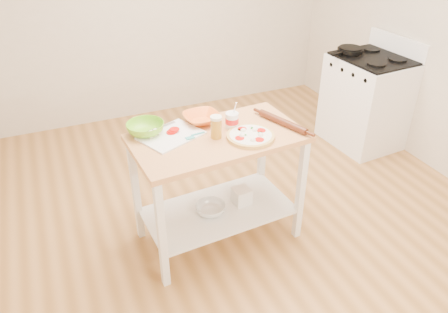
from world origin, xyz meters
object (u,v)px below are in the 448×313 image
at_px(skillet, 350,50).
at_px(spatula, 194,136).
at_px(green_bowl, 145,128).
at_px(knife, 156,130).
at_px(yogurt_tub, 232,120).
at_px(beer_pint, 216,127).
at_px(shelf_bin, 242,196).
at_px(prep_island, 218,166).
at_px(rolling_pin, 283,122).
at_px(shelf_glass_bowl, 211,209).
at_px(pizza, 251,136).
at_px(gas_stove, 366,101).
at_px(cutting_board, 170,135).
at_px(orange_bowl, 202,118).

relative_size(skillet, spatula, 2.69).
height_order(skillet, green_bowl, skillet).
height_order(knife, yogurt_tub, yogurt_tub).
xyz_separation_m(skillet, knife, (-2.22, -0.77, -0.06)).
distance_m(beer_pint, shelf_bin, 0.69).
distance_m(prep_island, spatula, 0.31).
relative_size(spatula, rolling_pin, 0.35).
xyz_separation_m(shelf_glass_bowl, shelf_bin, (0.27, 0.02, 0.03)).
xyz_separation_m(pizza, yogurt_tub, (-0.05, 0.19, 0.04)).
bearing_deg(skillet, pizza, -161.43).
distance_m(pizza, shelf_bin, 0.61).
height_order(pizza, beer_pint, beer_pint).
xyz_separation_m(yogurt_tub, rolling_pin, (0.35, -0.11, -0.03)).
xyz_separation_m(prep_island, gas_stove, (1.99, 0.80, -0.18)).
bearing_deg(prep_island, cutting_board, 157.85).
bearing_deg(rolling_pin, yogurt_tub, 162.04).
bearing_deg(shelf_glass_bowl, rolling_pin, -2.47).
xyz_separation_m(prep_island, yogurt_tub, (0.14, 0.07, 0.31)).
relative_size(spatula, yogurt_tub, 0.74).
bearing_deg(pizza, green_bowl, 151.89).
distance_m(gas_stove, shelf_glass_bowl, 2.22).
bearing_deg(orange_bowl, spatula, -123.18).
bearing_deg(prep_island, shelf_bin, 2.17).
bearing_deg(beer_pint, orange_bowl, 92.06).
distance_m(cutting_board, beer_pint, 0.32).
xyz_separation_m(orange_bowl, shelf_glass_bowl, (-0.04, -0.25, -0.64)).
bearing_deg(shelf_glass_bowl, gas_stove, 21.55).
bearing_deg(spatula, shelf_bin, -10.39).
bearing_deg(orange_bowl, beer_pint, -87.94).
bearing_deg(knife, gas_stove, -5.97).
relative_size(cutting_board, spatula, 3.26).
height_order(cutting_board, shelf_glass_bowl, cutting_board).
bearing_deg(knife, shelf_bin, -40.17).
relative_size(pizza, yogurt_tub, 1.63).
distance_m(orange_bowl, shelf_glass_bowl, 0.69).
bearing_deg(shelf_glass_bowl, green_bowl, 147.29).
distance_m(spatula, green_bowl, 0.34).
bearing_deg(knife, orange_bowl, -17.26).
xyz_separation_m(orange_bowl, green_bowl, (-0.42, -0.01, 0.01)).
xyz_separation_m(skillet, yogurt_tub, (-1.70, -0.92, -0.02)).
xyz_separation_m(prep_island, pizza, (0.19, -0.12, 0.27)).
xyz_separation_m(orange_bowl, rolling_pin, (0.51, -0.28, -0.01)).
distance_m(pizza, beer_pint, 0.24).
height_order(yogurt_tub, shelf_glass_bowl, yogurt_tub).
bearing_deg(green_bowl, cutting_board, -35.30).
distance_m(skillet, beer_pint, 2.12).
distance_m(prep_island, rolling_pin, 0.56).
bearing_deg(skillet, prep_island, -167.03).
relative_size(cutting_board, yogurt_tub, 2.42).
xyz_separation_m(gas_stove, green_bowl, (-2.44, -0.57, 0.47)).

